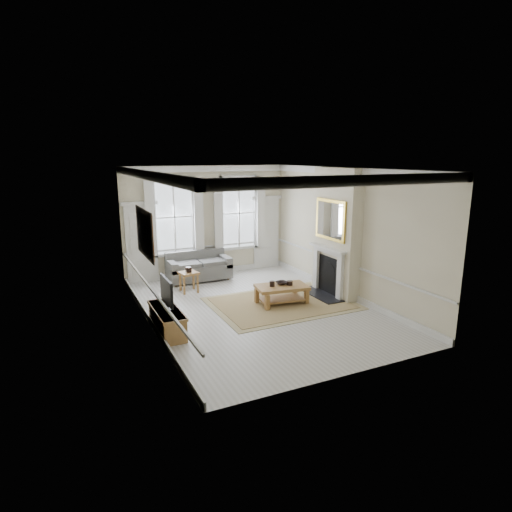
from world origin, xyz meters
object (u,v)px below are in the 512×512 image
side_table (189,276)px  tv_stand (167,321)px  coffee_table (282,289)px  sofa (198,268)px

side_table → tv_stand: bearing=-116.3°
coffee_table → tv_stand: 3.13m
sofa → tv_stand: bearing=-117.5°
coffee_table → tv_stand: tv_stand is taller
sofa → side_table: sofa is taller
side_table → coffee_table: size_ratio=0.41×
side_table → tv_stand: size_ratio=0.39×
coffee_table → tv_stand: size_ratio=0.95×
sofa → tv_stand: sofa is taller
sofa → side_table: size_ratio=3.29×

